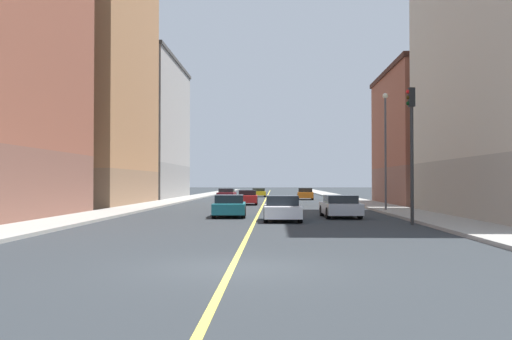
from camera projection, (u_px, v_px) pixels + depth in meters
The scene contains 16 objects.
ground_plane at pixel (232, 268), 13.32m from camera, with size 400.00×400.00×0.00m, color #2B3034.
sidewalk_left at pixel (351, 200), 61.98m from camera, with size 3.01×168.00×0.15m, color #9E9B93.
sidewalk_right at pixel (180, 200), 62.58m from camera, with size 3.01×168.00×0.15m, color #9E9B93.
lane_center_stripe at pixel (265, 200), 62.28m from camera, with size 0.16×154.00×0.01m, color #E5D14C.
building_left_mid at pixel (448, 137), 50.26m from camera, with size 11.23×15.24×11.93m.
building_right_midblock at pixel (77, 81), 50.21m from camera, with size 11.23×17.52×21.94m.
building_right_distant at pixel (133, 130), 70.17m from camera, with size 11.23×21.04×16.96m.
traffic_light_left_near at pixel (411, 137), 26.90m from camera, with size 0.40×0.32×6.48m.
street_lamp_left_near at pixel (385, 140), 38.38m from camera, with size 0.36×0.36×7.88m.
car_white at pixel (282, 209), 29.24m from camera, with size 1.96×4.04×1.31m.
car_maroon at pixel (227, 194), 65.40m from camera, with size 2.03×4.09×1.28m.
car_teal at pixel (230, 206), 32.72m from camera, with size 2.00×4.30×1.27m.
car_silver at pixel (340, 206), 32.29m from camera, with size 2.08×4.54×1.27m.
car_red at pixel (248, 198), 50.44m from camera, with size 1.84×4.46×1.30m.
car_yellow at pixel (259, 193), 77.41m from camera, with size 2.07×4.28×1.17m.
car_orange at pixel (305, 194), 64.89m from camera, with size 1.96×4.35×1.33m.
Camera 1 is at (1.00, -13.34, 2.02)m, focal length 39.96 mm.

